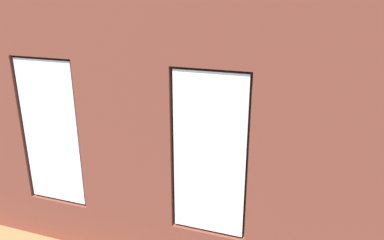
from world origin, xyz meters
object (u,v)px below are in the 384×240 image
at_px(papasan_chair, 187,116).
at_px(potted_plant_mid_room_small, 248,138).
at_px(couch_left, 343,175).
at_px(potted_plant_foreground_right, 120,103).
at_px(remote_silver, 198,151).
at_px(media_console, 70,136).
at_px(potted_plant_by_left_couch, 320,141).
at_px(cup_ceramic, 226,152).
at_px(table_plant_small, 205,149).
at_px(potted_plant_between_couches, 224,195).
at_px(remote_black, 208,158).
at_px(remote_gray, 183,154).
at_px(tv_flatscreen, 67,111).
at_px(coffee_table, 205,157).
at_px(potted_plant_corner_near_left, 350,119).
at_px(couch_by_window, 129,201).
at_px(potted_plant_near_tv, 57,144).

xyz_separation_m(papasan_chair, potted_plant_mid_room_small, (-1.59, 0.78, -0.03)).
height_order(couch_left, potted_plant_foreground_right, potted_plant_foreground_right).
distance_m(remote_silver, media_console, 3.04).
bearing_deg(potted_plant_by_left_couch, cup_ceramic, 41.89).
bearing_deg(table_plant_small, potted_plant_between_couches, 114.81).
bearing_deg(remote_black, remote_gray, 23.40).
bearing_deg(table_plant_small, potted_plant_by_left_couch, -141.15).
bearing_deg(cup_ceramic, tv_flatscreen, -3.24).
xyz_separation_m(coffee_table, potted_plant_corner_near_left, (-2.51, -2.09, 0.35)).
relative_size(coffee_table, potted_plant_corner_near_left, 0.99).
xyz_separation_m(coffee_table, papasan_chair, (1.00, -1.83, 0.09)).
xyz_separation_m(cup_ceramic, potted_plant_mid_room_small, (-0.23, -0.91, -0.04)).
bearing_deg(potted_plant_foreground_right, remote_black, 144.15).
bearing_deg(remote_gray, papasan_chair, 31.93).
xyz_separation_m(cup_ceramic, potted_plant_between_couches, (-0.42, 1.82, 0.21)).
distance_m(couch_left, potted_plant_by_left_couch, 1.48).
xyz_separation_m(cup_ceramic, remote_black, (0.26, 0.26, -0.04)).
bearing_deg(cup_ceramic, coffee_table, 21.48).
distance_m(table_plant_small, media_console, 3.22).
bearing_deg(potted_plant_foreground_right, couch_by_window, 120.96).
bearing_deg(coffee_table, remote_silver, -31.74).
relative_size(couch_by_window, table_plant_small, 9.47).
xyz_separation_m(remote_silver, potted_plant_foreground_right, (2.72, -1.93, 0.12)).
bearing_deg(cup_ceramic, media_console, -3.20).
distance_m(couch_by_window, potted_plant_near_tv, 2.26).
bearing_deg(papasan_chair, remote_black, 119.46).
xyz_separation_m(potted_plant_corner_near_left, potted_plant_by_left_couch, (0.55, 0.52, -0.37)).
xyz_separation_m(tv_flatscreen, potted_plant_between_couches, (-3.96, 2.02, -0.13)).
distance_m(table_plant_small, remote_silver, 0.21).
xyz_separation_m(potted_plant_foreground_right, potted_plant_mid_room_small, (-3.47, 0.99, -0.12)).
bearing_deg(potted_plant_by_left_couch, couch_by_window, 51.96).
xyz_separation_m(tv_flatscreen, potted_plant_foreground_right, (-0.31, -1.69, -0.26)).
distance_m(remote_gray, tv_flatscreen, 2.86).
bearing_deg(remote_black, potted_plant_near_tv, 36.15).
distance_m(cup_ceramic, papasan_chair, 2.17).
relative_size(potted_plant_mid_room_small, potted_plant_corner_near_left, 0.50).
bearing_deg(tv_flatscreen, potted_plant_near_tv, 116.75).
height_order(couch_by_window, potted_plant_mid_room_small, couch_by_window).
xyz_separation_m(remote_gray, remote_black, (-0.48, 0.00, 0.00)).
bearing_deg(potted_plant_foreground_right, potted_plant_mid_room_small, 164.11).
distance_m(couch_by_window, media_console, 3.29).
height_order(couch_by_window, potted_plant_corner_near_left, potted_plant_corner_near_left).
distance_m(couch_by_window, remote_black, 1.76).
bearing_deg(potted_plant_near_tv, remote_silver, -161.31).
relative_size(couch_left, media_console, 1.58).
bearing_deg(potted_plant_by_left_couch, remote_black, 42.36).
relative_size(media_console, potted_plant_foreground_right, 1.07).
relative_size(remote_black, potted_plant_by_left_couch, 0.31).
xyz_separation_m(coffee_table, remote_black, (-0.10, 0.12, 0.06)).
height_order(cup_ceramic, potted_plant_near_tv, potted_plant_near_tv).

